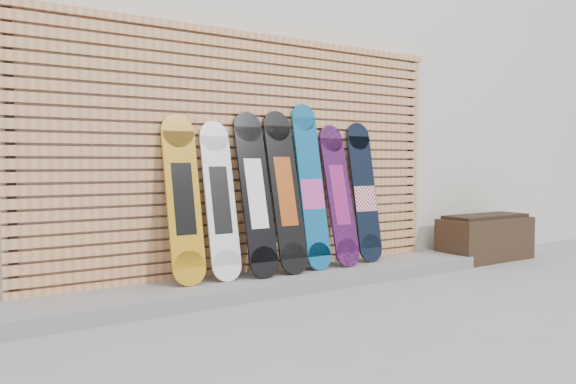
% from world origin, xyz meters
% --- Properties ---
extents(ground, '(80.00, 80.00, 0.00)m').
position_xyz_m(ground, '(0.00, 0.00, 0.00)').
color(ground, gray).
rests_on(ground, ground).
extents(building, '(12.00, 5.00, 3.60)m').
position_xyz_m(building, '(0.50, 3.50, 1.80)').
color(building, beige).
rests_on(building, ground).
extents(concrete_step, '(4.60, 0.70, 0.12)m').
position_xyz_m(concrete_step, '(-0.15, 0.68, 0.06)').
color(concrete_step, slate).
rests_on(concrete_step, ground).
extents(slat_wall, '(4.26, 0.08, 2.29)m').
position_xyz_m(slat_wall, '(-0.15, 0.97, 1.21)').
color(slat_wall, tan).
rests_on(slat_wall, ground).
extents(planter_box, '(1.16, 0.48, 0.52)m').
position_xyz_m(planter_box, '(2.68, 0.59, 0.26)').
color(planter_box, black).
rests_on(planter_box, ground).
extents(snowboard_0, '(0.29, 0.30, 1.40)m').
position_xyz_m(snowboard_0, '(-0.92, 0.80, 0.82)').
color(snowboard_0, '#C58815').
rests_on(snowboard_0, concrete_step).
extents(snowboard_1, '(0.27, 0.31, 1.36)m').
position_xyz_m(snowboard_1, '(-0.59, 0.79, 0.80)').
color(snowboard_1, white).
rests_on(snowboard_1, concrete_step).
extents(snowboard_2, '(0.28, 0.38, 1.46)m').
position_xyz_m(snowboard_2, '(-0.26, 0.76, 0.85)').
color(snowboard_2, black).
rests_on(snowboard_2, concrete_step).
extents(snowboard_3, '(0.29, 0.38, 1.48)m').
position_xyz_m(snowboard_3, '(0.05, 0.76, 0.86)').
color(snowboard_3, black).
rests_on(snowboard_3, concrete_step).
extents(snowboard_4, '(0.26, 0.33, 1.56)m').
position_xyz_m(snowboard_4, '(0.36, 0.78, 0.89)').
color(snowboard_4, '#0D5385').
rests_on(snowboard_4, concrete_step).
extents(snowboard_5, '(0.28, 0.36, 1.37)m').
position_xyz_m(snowboard_5, '(0.68, 0.77, 0.80)').
color(snowboard_5, black).
rests_on(snowboard_5, concrete_step).
extents(snowboard_6, '(0.29, 0.28, 1.41)m').
position_xyz_m(snowboard_6, '(1.04, 0.80, 0.81)').
color(snowboard_6, black).
rests_on(snowboard_6, concrete_step).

